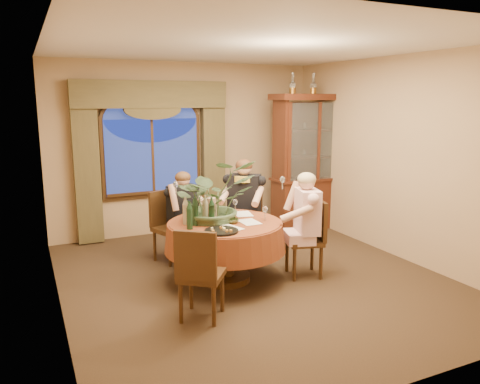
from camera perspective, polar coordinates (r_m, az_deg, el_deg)
name	(u,v)px	position (r m, az deg, el deg)	size (l,w,h in m)	color
floor	(253,278)	(5.96, 1.60, -10.48)	(5.00, 5.00, 0.00)	black
wall_back	(187,148)	(7.89, -6.53, 5.31)	(4.50, 4.50, 0.00)	#A2825D
wall_right	(398,158)	(6.90, 18.67, 3.95)	(5.00, 5.00, 0.00)	#A2825D
ceiling	(254,46)	(5.57, 1.77, 17.38)	(5.00, 5.00, 0.00)	white
window	(153,157)	(7.67, -10.61, 4.27)	(1.62, 0.10, 1.32)	navy
arched_transom	(151,107)	(7.61, -10.82, 10.10)	(1.60, 0.06, 0.44)	navy
drapery_left	(87,168)	(7.45, -18.17, 2.76)	(0.38, 0.14, 2.32)	#473F24
drapery_right	(213,161)	(7.95, -3.27, 3.81)	(0.38, 0.14, 2.32)	#473F24
swag_valance	(152,94)	(7.54, -10.72, 11.62)	(2.45, 0.16, 0.42)	#473F24
dining_table	(225,251)	(5.77, -1.81, -7.24)	(1.48, 1.48, 0.75)	maroon
china_cabinet	(311,162)	(8.12, 8.65, 3.61)	(1.42, 0.56, 2.29)	#3A180E
oil_lamp_left	(293,83)	(7.84, 6.45, 13.05)	(0.11, 0.11, 0.34)	#A5722D
oil_lamp_center	(313,84)	(8.05, 8.93, 12.93)	(0.11, 0.11, 0.34)	#A5722D
oil_lamp_right	(333,84)	(8.28, 11.28, 12.81)	(0.11, 0.11, 0.34)	#A5722D
chair_right	(304,239)	(5.96, 7.82, -5.70)	(0.42, 0.42, 0.96)	black
chair_back_right	(245,221)	(6.74, 0.62, -3.60)	(0.42, 0.42, 0.96)	black
chair_back	(172,227)	(6.50, -8.34, -4.26)	(0.42, 0.42, 0.96)	black
chair_front_left	(202,273)	(4.81, -4.70, -9.79)	(0.42, 0.42, 0.96)	black
person_pink	(307,225)	(5.89, 8.16, -4.00)	(0.48, 0.44, 1.34)	beige
person_back	(183,216)	(6.49, -6.97, -2.92)	(0.45, 0.41, 1.25)	black
person_scarf	(244,208)	(6.62, 0.52, -1.92)	(0.50, 0.46, 1.40)	black
stoneware_vase	(211,210)	(5.66, -3.54, -2.16)	(0.16, 0.16, 0.29)	#8B6C56
centerpiece_plant	(213,168)	(5.66, -3.34, 2.89)	(1.00, 1.11, 0.87)	#3C5333
olive_bowl	(232,221)	(5.60, -0.93, -3.55)	(0.16, 0.16, 0.05)	#4C582F
cheese_platter	(221,231)	(5.23, -2.28, -4.77)	(0.38, 0.38, 0.02)	black
wine_bottle_0	(212,211)	(5.50, -3.47, -2.34)	(0.07, 0.07, 0.33)	black
wine_bottle_1	(205,209)	(5.61, -4.26, -2.07)	(0.07, 0.07, 0.33)	tan
wine_bottle_2	(190,215)	(5.34, -6.17, -2.80)	(0.07, 0.07, 0.33)	black
wine_bottle_3	(195,208)	(5.69, -5.46, -1.90)	(0.07, 0.07, 0.33)	black
wine_bottle_4	(186,211)	(5.55, -6.65, -2.27)	(0.07, 0.07, 0.33)	tan
wine_bottle_5	(195,212)	(5.49, -5.50, -2.40)	(0.07, 0.07, 0.33)	black
tasting_paper_0	(249,222)	(5.64, 1.14, -3.67)	(0.21, 0.30, 0.00)	white
tasting_paper_1	(243,214)	(6.02, 0.38, -2.69)	(0.21, 0.30, 0.00)	white
tasting_paper_2	(230,228)	(5.38, -1.27, -4.41)	(0.21, 0.30, 0.00)	white
wine_glass_person_pink	(265,213)	(5.72, 3.07, -2.58)	(0.07, 0.07, 0.18)	silver
wine_glass_person_back	(202,207)	(6.04, -4.60, -1.86)	(0.07, 0.07, 0.18)	silver
wine_glass_person_scarf	(235,206)	(6.11, -0.59, -1.68)	(0.07, 0.07, 0.18)	silver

